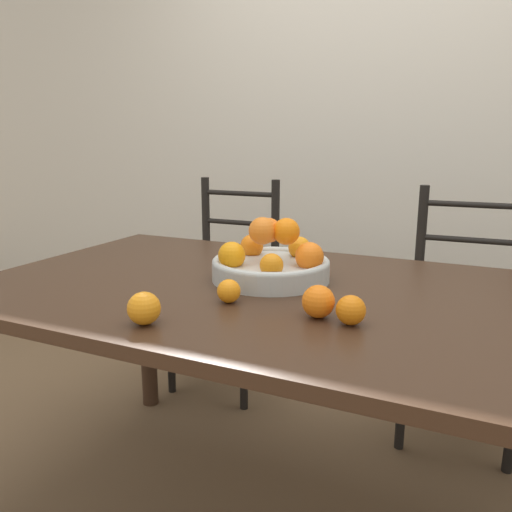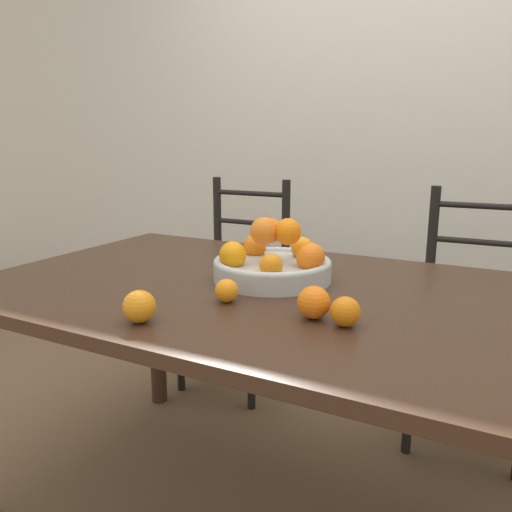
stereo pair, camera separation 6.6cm
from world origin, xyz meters
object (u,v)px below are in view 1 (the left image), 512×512
(orange_loose_1, at_px, (144,308))
(chair_left, at_px, (228,287))
(chair_right, at_px, (463,319))
(orange_loose_0, at_px, (318,301))
(orange_loose_2, at_px, (229,291))
(orange_loose_3, at_px, (351,310))
(fruit_bowl, at_px, (271,262))

(orange_loose_1, distance_m, chair_left, 1.29)
(orange_loose_1, xyz_separation_m, chair_right, (0.64, 1.17, -0.32))
(orange_loose_0, bearing_deg, orange_loose_2, 177.67)
(orange_loose_2, xyz_separation_m, chair_right, (0.54, 0.96, -0.31))
(orange_loose_3, bearing_deg, orange_loose_2, 175.71)
(chair_left, bearing_deg, orange_loose_1, -71.32)
(orange_loose_3, bearing_deg, fruit_bowl, 139.06)
(fruit_bowl, distance_m, orange_loose_3, 0.41)
(orange_loose_3, bearing_deg, orange_loose_1, -155.36)
(fruit_bowl, distance_m, orange_loose_1, 0.48)
(orange_loose_1, relative_size, chair_right, 0.08)
(orange_loose_2, height_order, orange_loose_3, orange_loose_3)
(orange_loose_0, relative_size, chair_left, 0.08)
(orange_loose_1, bearing_deg, fruit_bowl, 76.03)
(fruit_bowl, height_order, orange_loose_2, fruit_bowl)
(orange_loose_0, relative_size, orange_loose_2, 1.28)
(chair_right, bearing_deg, orange_loose_1, -120.78)
(orange_loose_0, xyz_separation_m, orange_loose_2, (-0.24, 0.01, -0.01))
(orange_loose_0, distance_m, orange_loose_2, 0.24)
(orange_loose_0, relative_size, chair_right, 0.08)
(orange_loose_3, xyz_separation_m, chair_left, (-0.84, 0.98, -0.32))
(chair_left, relative_size, chair_right, 1.00)
(chair_left, bearing_deg, orange_loose_3, -50.26)
(chair_right, bearing_deg, orange_loose_2, -121.61)
(fruit_bowl, relative_size, orange_loose_2, 5.72)
(orange_loose_2, bearing_deg, chair_left, 118.30)
(orange_loose_1, bearing_deg, orange_loose_3, 24.64)
(fruit_bowl, relative_size, orange_loose_3, 5.12)
(orange_loose_1, height_order, chair_right, chair_right)
(orange_loose_1, relative_size, chair_left, 0.08)
(orange_loose_3, bearing_deg, chair_left, 130.50)
(fruit_bowl, xyz_separation_m, orange_loose_0, (0.23, -0.25, -0.02))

